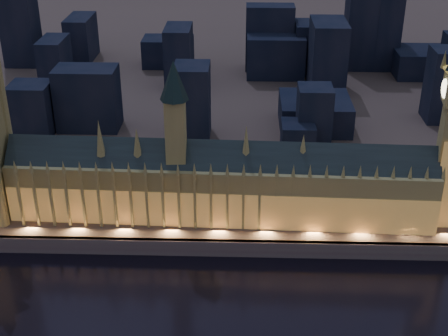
{
  "coord_description": "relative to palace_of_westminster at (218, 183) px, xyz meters",
  "views": [
    {
      "loc": [
        13.06,
        -196.16,
        165.99
      ],
      "look_at": [
        5.0,
        55.0,
        38.0
      ],
      "focal_mm": 50.0,
      "sensor_mm": 36.0,
      "label": 1
    }
  ],
  "objects": [
    {
      "name": "ground_plane",
      "position": [
        -1.95,
        -61.74,
        -26.37
      ],
      "size": [
        2000.0,
        2000.0,
        0.0
      ],
      "primitive_type": "plane",
      "color": "black",
      "rests_on": "ground"
    },
    {
      "name": "north_bank",
      "position": [
        -1.95,
        458.26,
        -22.37
      ],
      "size": [
        2000.0,
        960.0,
        8.0
      ],
      "primitive_type": "cube",
      "color": "#4E3C35",
      "rests_on": "ground"
    },
    {
      "name": "embankment_wall",
      "position": [
        -1.95,
        -20.74,
        -22.37
      ],
      "size": [
        2000.0,
        2.5,
        8.0
      ],
      "primitive_type": "cube",
      "color": "#543F48",
      "rests_on": "ground"
    },
    {
      "name": "palace_of_westminster",
      "position": [
        0.0,
        0.0,
        0.0
      ],
      "size": [
        202.0,
        26.91,
        78.0
      ],
      "color": "olive",
      "rests_on": "north_bank"
    },
    {
      "name": "city_backdrop",
      "position": [
        38.47,
        185.03,
        3.29
      ],
      "size": [
        444.79,
        215.63,
        72.17
      ],
      "color": "black",
      "rests_on": "north_bank"
    }
  ]
}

